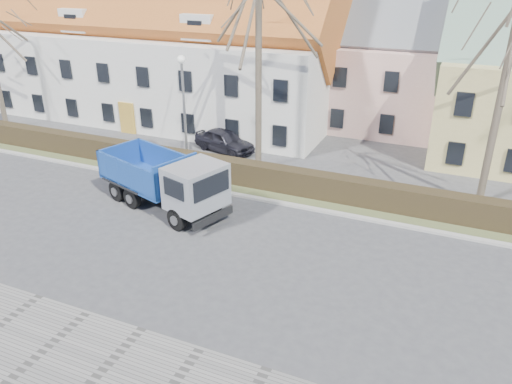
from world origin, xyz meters
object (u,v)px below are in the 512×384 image
at_px(streetlight, 185,113).
at_px(cart_frame, 202,191).
at_px(parked_car_a, 224,141).
at_px(dump_truck, 159,178).

height_order(streetlight, cart_frame, streetlight).
bearing_deg(streetlight, parked_car_a, 77.10).
height_order(streetlight, parked_car_a, streetlight).
bearing_deg(streetlight, dump_truck, -74.59).
bearing_deg(parked_car_a, cart_frame, -146.54).
bearing_deg(dump_truck, parked_car_a, 112.13).
xyz_separation_m(streetlight, cart_frame, (2.71, -3.17, -2.99)).
relative_size(streetlight, parked_car_a, 1.57).
bearing_deg(dump_truck, streetlight, 123.49).
distance_m(cart_frame, parked_car_a, 6.80).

